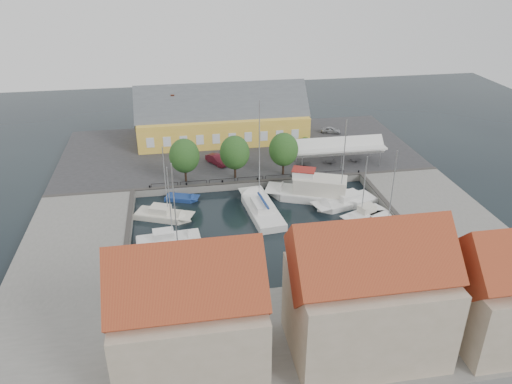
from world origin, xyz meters
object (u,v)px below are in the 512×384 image
(center_sailboat, at_px, (262,210))
(east_boat_a, at_px, (346,203))
(east_boat_b, at_px, (365,216))
(launch_nw, at_px, (182,199))
(warehouse, at_px, (219,119))
(trawler, at_px, (315,192))
(launch_sw, at_px, (164,294))
(car_silver, at_px, (331,130))
(tent_canopy, at_px, (338,147))
(west_boat_d, at_px, (171,262))
(east_boat_c, at_px, (389,232))
(west_boat_c, at_px, (167,241))
(west_boat_b, at_px, (163,216))
(car_red, at_px, (217,160))

(center_sailboat, distance_m, east_boat_a, 11.40)
(center_sailboat, height_order, east_boat_b, center_sailboat)
(center_sailboat, height_order, launch_nw, center_sailboat)
(warehouse, xyz_separation_m, east_boat_a, (14.20, -25.09, -4.17))
(east_boat_a, height_order, launch_nw, east_boat_a)
(trawler, relative_size, launch_sw, 2.81)
(center_sailboat, distance_m, east_boat_b, 13.07)
(car_silver, relative_size, launch_nw, 0.71)
(tent_canopy, distance_m, east_boat_a, 11.98)
(west_boat_d, xyz_separation_m, launch_nw, (1.69, 15.04, -0.18))
(tent_canopy, relative_size, launch_nw, 2.87)
(east_boat_a, height_order, east_boat_c, east_boat_a)
(car_silver, bearing_deg, warehouse, 107.24)
(west_boat_d, bearing_deg, trawler, 32.09)
(tent_canopy, height_order, west_boat_c, west_boat_c)
(east_boat_c, distance_m, west_boat_b, 27.95)
(west_boat_c, bearing_deg, launch_nw, 78.88)
(east_boat_a, bearing_deg, warehouse, 119.50)
(east_boat_a, bearing_deg, east_boat_c, -71.46)
(warehouse, xyz_separation_m, tent_canopy, (16.60, -13.86, -0.74))
(launch_sw, bearing_deg, launch_nw, 83.10)
(center_sailboat, bearing_deg, west_boat_c, -156.85)
(warehouse, distance_m, launch_sw, 41.70)
(trawler, bearing_deg, west_boat_b, -174.59)
(launch_nw, bearing_deg, trawler, -8.88)
(west_boat_b, distance_m, west_boat_d, 10.35)
(west_boat_c, xyz_separation_m, launch_sw, (-0.36, -9.66, -0.17))
(warehouse, height_order, east_boat_c, warehouse)
(launch_sw, bearing_deg, car_red, 74.34)
(west_boat_b, relative_size, launch_sw, 2.26)
(car_red, relative_size, west_boat_b, 0.42)
(west_boat_d, bearing_deg, east_boat_c, 4.07)
(center_sailboat, bearing_deg, east_boat_b, -14.88)
(east_boat_a, bearing_deg, car_silver, 77.30)
(warehouse, distance_m, tent_canopy, 21.63)
(trawler, xyz_separation_m, west_boat_d, (-19.54, -12.25, -0.75))
(west_boat_b, bearing_deg, launch_nw, 62.08)
(warehouse, relative_size, east_boat_a, 2.27)
(tent_canopy, bearing_deg, warehouse, 140.14)
(tent_canopy, bearing_deg, launch_sw, -134.80)
(trawler, bearing_deg, west_boat_c, -158.36)
(tent_canopy, distance_m, east_boat_b, 15.40)
(west_boat_b, relative_size, launch_nw, 2.11)
(tent_canopy, xyz_separation_m, center_sailboat, (-13.79, -11.62, -3.32))
(west_boat_c, bearing_deg, east_boat_a, 13.33)
(center_sailboat, xyz_separation_m, west_boat_b, (-12.53, 0.80, -0.10))
(east_boat_c, height_order, west_boat_b, east_boat_c)
(car_red, height_order, west_boat_b, west_boat_b)
(trawler, height_order, east_boat_b, east_boat_b)
(warehouse, bearing_deg, launch_nw, -109.89)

